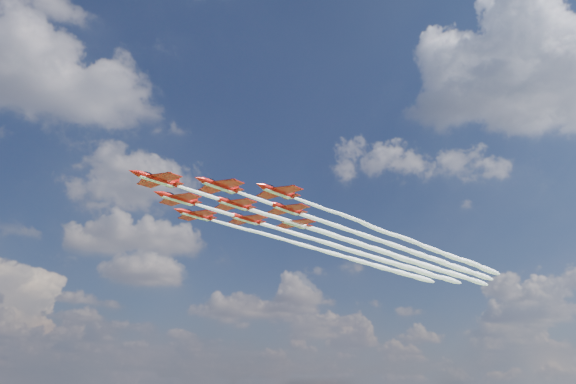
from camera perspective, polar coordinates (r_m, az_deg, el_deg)
name	(u,v)px	position (r m, az deg, el deg)	size (l,w,h in m)	color
jet_lead	(319,231)	(153.30, 3.13, -3.98)	(105.66, 52.73, 3.07)	#B5100A
jet_row2_port	(362,235)	(158.14, 7.50, -4.31)	(105.66, 52.73, 3.07)	#B5100A
jet_row2_starb	(323,242)	(165.67, 3.57, -5.11)	(105.66, 52.73, 3.07)	#B5100A
jet_row3_port	(403,238)	(163.84, 11.59, -4.60)	(105.66, 52.73, 3.07)	#B5100A
jet_row3_centre	(363,245)	(170.58, 7.62, -5.38)	(105.66, 52.73, 3.07)	#B5100A
jet_row3_starb	(327,252)	(178.10, 3.95, -6.07)	(105.66, 52.73, 3.07)	#B5100A
jet_row4_port	(401,248)	(176.29, 11.42, -5.61)	(105.66, 52.73, 3.07)	#B5100A
jet_row4_starb	(364,254)	(183.08, 7.72, -6.30)	(105.66, 52.73, 3.07)	#B5100A
jet_tail	(400,257)	(188.79, 11.27, -6.49)	(105.66, 52.73, 3.07)	#B5100A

